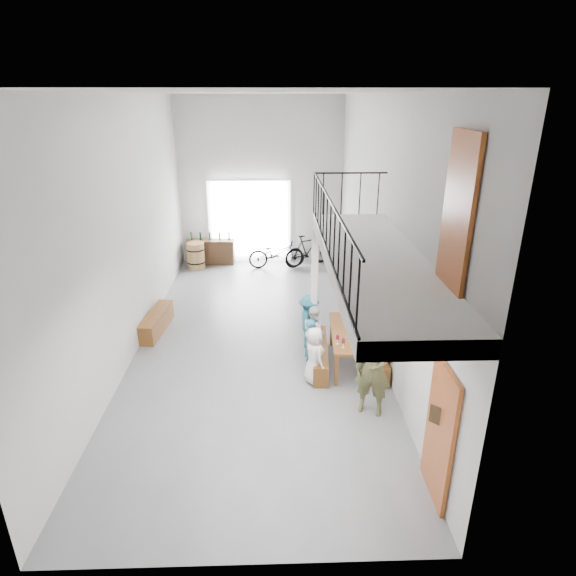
{
  "coord_description": "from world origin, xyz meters",
  "views": [
    {
      "loc": [
        0.42,
        -10.29,
        5.44
      ],
      "look_at": [
        0.72,
        -0.5,
        1.51
      ],
      "focal_mm": 30.0,
      "sensor_mm": 36.0,
      "label": 1
    }
  ],
  "objects_px": {
    "serving_counter": "(211,252)",
    "bicycle_near": "(276,254)",
    "tasting_table": "(350,335)",
    "host_standing": "(374,368)",
    "oak_barrel": "(196,255)",
    "side_bench": "(157,322)",
    "bench_inner": "(320,355)"
  },
  "relations": [
    {
      "from": "host_standing",
      "to": "bicycle_near",
      "type": "xyz_separation_m",
      "value": [
        -1.67,
        8.07,
        -0.42
      ]
    },
    {
      "from": "host_standing",
      "to": "serving_counter",
      "type": "bearing_deg",
      "value": 135.76
    },
    {
      "from": "oak_barrel",
      "to": "bicycle_near",
      "type": "height_order",
      "value": "bicycle_near"
    },
    {
      "from": "side_bench",
      "to": "serving_counter",
      "type": "distance_m",
      "value": 5.19
    },
    {
      "from": "bench_inner",
      "to": "bicycle_near",
      "type": "distance_m",
      "value": 6.41
    },
    {
      "from": "serving_counter",
      "to": "bench_inner",
      "type": "bearing_deg",
      "value": -64.01
    },
    {
      "from": "bench_inner",
      "to": "bicycle_near",
      "type": "xyz_separation_m",
      "value": [
        -0.88,
        6.34,
        0.27
      ]
    },
    {
      "from": "bench_inner",
      "to": "bicycle_near",
      "type": "height_order",
      "value": "bicycle_near"
    },
    {
      "from": "serving_counter",
      "to": "host_standing",
      "type": "xyz_separation_m",
      "value": [
        3.93,
        -8.57,
        0.5
      ]
    },
    {
      "from": "oak_barrel",
      "to": "bicycle_near",
      "type": "bearing_deg",
      "value": -0.95
    },
    {
      "from": "bench_inner",
      "to": "serving_counter",
      "type": "height_order",
      "value": "serving_counter"
    },
    {
      "from": "side_bench",
      "to": "bicycle_near",
      "type": "xyz_separation_m",
      "value": [
        3.01,
        4.63,
        0.26
      ]
    },
    {
      "from": "serving_counter",
      "to": "tasting_table",
      "type": "bearing_deg",
      "value": -59.91
    },
    {
      "from": "oak_barrel",
      "to": "host_standing",
      "type": "bearing_deg",
      "value": -61.62
    },
    {
      "from": "tasting_table",
      "to": "host_standing",
      "type": "xyz_separation_m",
      "value": [
        0.15,
        -1.69,
        0.21
      ]
    },
    {
      "from": "tasting_table",
      "to": "side_bench",
      "type": "bearing_deg",
      "value": 162.47
    },
    {
      "from": "side_bench",
      "to": "host_standing",
      "type": "distance_m",
      "value": 5.84
    },
    {
      "from": "host_standing",
      "to": "tasting_table",
      "type": "bearing_deg",
      "value": 116.3
    },
    {
      "from": "oak_barrel",
      "to": "bench_inner",
      "type": "bearing_deg",
      "value": -60.63
    },
    {
      "from": "tasting_table",
      "to": "bicycle_near",
      "type": "height_order",
      "value": "bicycle_near"
    },
    {
      "from": "oak_barrel",
      "to": "serving_counter",
      "type": "distance_m",
      "value": 0.64
    },
    {
      "from": "host_standing",
      "to": "bicycle_near",
      "type": "distance_m",
      "value": 8.25
    },
    {
      "from": "tasting_table",
      "to": "serving_counter",
      "type": "relative_size",
      "value": 1.26
    },
    {
      "from": "serving_counter",
      "to": "host_standing",
      "type": "height_order",
      "value": "host_standing"
    },
    {
      "from": "serving_counter",
      "to": "bicycle_near",
      "type": "xyz_separation_m",
      "value": [
        2.26,
        -0.49,
        0.07
      ]
    },
    {
      "from": "side_bench",
      "to": "bicycle_near",
      "type": "height_order",
      "value": "bicycle_near"
    },
    {
      "from": "bench_inner",
      "to": "side_bench",
      "type": "xyz_separation_m",
      "value": [
        -3.89,
        1.71,
        0.02
      ]
    },
    {
      "from": "oak_barrel",
      "to": "host_standing",
      "type": "height_order",
      "value": "host_standing"
    },
    {
      "from": "tasting_table",
      "to": "host_standing",
      "type": "distance_m",
      "value": 1.71
    },
    {
      "from": "bench_inner",
      "to": "host_standing",
      "type": "bearing_deg",
      "value": -61.63
    },
    {
      "from": "oak_barrel",
      "to": "serving_counter",
      "type": "bearing_deg",
      "value": 44.58
    },
    {
      "from": "oak_barrel",
      "to": "bicycle_near",
      "type": "distance_m",
      "value": 2.72
    }
  ]
}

